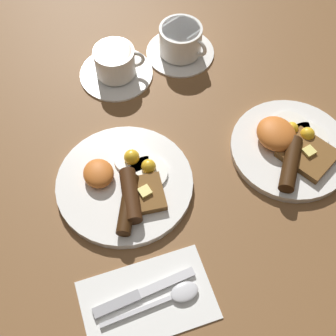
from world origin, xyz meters
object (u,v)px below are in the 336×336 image
breakfast_plate_near (126,184)px  teacup_near (116,65)px  knife (139,295)px  breakfast_plate_far (290,146)px  teacup_far (181,43)px  spoon (174,296)px

breakfast_plate_near → teacup_near: size_ratio=1.60×
teacup_near → knife: (0.47, -0.11, -0.02)m
breakfast_plate_far → teacup_near: size_ratio=1.47×
breakfast_plate_far → teacup_near: bearing=-140.9°
breakfast_plate_far → teacup_far: 0.33m
teacup_far → spoon: 0.55m
breakfast_plate_near → knife: size_ratio=1.43×
teacup_near → teacup_far: 0.15m
teacup_far → spoon: size_ratio=0.91×
knife → breakfast_plate_far: bearing=21.4°
breakfast_plate_near → knife: bearing=-12.2°
teacup_near → spoon: size_ratio=0.95×
teacup_far → knife: teacup_far is taller
teacup_far → spoon: (0.50, -0.21, -0.02)m
teacup_far → knife: bearing=-28.6°
breakfast_plate_near → spoon: bearing=2.3°
spoon → breakfast_plate_far: bearing=30.1°
teacup_near → spoon: (0.49, -0.06, -0.02)m
teacup_far → knife: 0.55m
breakfast_plate_far → spoon: (0.19, -0.31, -0.01)m
teacup_near → spoon: teacup_near is taller
breakfast_plate_near → teacup_far: 0.36m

